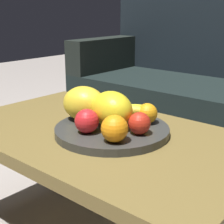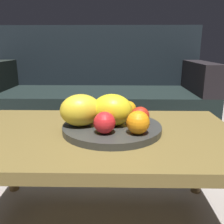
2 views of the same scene
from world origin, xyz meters
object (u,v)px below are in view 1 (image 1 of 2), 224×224
Objects in this scene: couch at (214,99)px; melon_large_front at (112,109)px; orange_left at (115,129)px; coffee_table at (100,145)px; orange_front at (147,113)px; orange_right at (120,105)px; apple_left at (139,123)px; apple_front at (87,121)px; melon_smaller_beside at (84,104)px; fruit_bowl at (112,130)px; banana_bunch at (126,114)px.

couch is 1.11m from melon_large_front.
couch is 1.21m from orange_left.
orange_front is at bearing 45.93° from coffee_table.
apple_left is at bearing -34.19° from orange_right.
orange_left is (0.23, -1.17, 0.19)m from couch.
coffee_table is at bearing -82.19° from orange_right.
orange_right is at bearing 145.81° from apple_left.
melon_large_front reaches higher than apple_front.
melon_smaller_beside is at bearing -111.55° from orange_right.
apple_left reaches higher than coffee_table.
melon_large_front reaches higher than orange_right.
couch is 1.10m from fruit_bowl.
melon_large_front is 0.10m from apple_front.
fruit_bowl is at bearing 12.30° from coffee_table.
melon_smaller_beside is 2.01× the size of apple_front.
couch reaches higher than apple_left.
melon_smaller_beside reaches higher than orange_left.
orange_front is at bearing 29.67° from banana_bunch.
couch reaches higher than fruit_bowl.
apple_front reaches higher than apple_left.
coffee_table is at bearing -85.30° from couch.
melon_large_front is 1.90× the size of orange_left.
coffee_table is 6.07× the size of banana_bunch.
fruit_bowl is 0.14m from orange_left.
orange_right is at bearing -85.72° from couch.
couch is at bearing 97.18° from melon_large_front.
coffee_table is at bearing -174.49° from apple_left.
orange_left reaches higher than orange_front.
coffee_table is at bearing -0.10° from melon_smaller_beside.
melon_smaller_beside is (-0.12, -0.01, 0.07)m from fruit_bowl.
melon_large_front is 1.00× the size of melon_smaller_beside.
apple_front is at bearing -41.52° from melon_smaller_beside.
melon_large_front is at bearing 4.34° from melon_smaller_beside.
apple_left is (0.04, -0.10, 0.00)m from orange_front.
banana_bunch is (0.00, 0.07, -0.03)m from melon_large_front.
melon_large_front is 0.13m from orange_front.
apple_front reaches higher than orange_right.
apple_front is 1.09× the size of apple_left.
coffee_table is 6.87× the size of melon_smaller_beside.
couch is 1.12m from apple_left.
melon_large_front is (0.14, -1.08, 0.20)m from couch.
melon_large_front is 0.88× the size of banana_bunch.
fruit_bowl is 2.17× the size of banana_bunch.
melon_smaller_beside reaches higher than orange_right.
orange_front is 0.86× the size of orange_left.
banana_bunch is at bearing -82.29° from couch.
apple_front reaches higher than banana_bunch.
melon_large_front is at bearing -176.88° from apple_left.
banana_bunch is (0.02, 0.16, -0.01)m from apple_front.
melon_large_front is 2.20× the size of orange_right.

